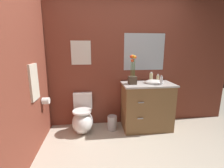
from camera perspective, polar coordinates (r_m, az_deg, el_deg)
name	(u,v)px	position (r m, az deg, el deg)	size (l,w,h in m)	color
wall_back	(129,62)	(3.17, 6.09, 7.75)	(4.22, 0.05, 2.50)	brown
wall_left	(21,71)	(2.26, -29.80, 4.17)	(0.05, 3.97, 2.50)	brown
toilet	(83,119)	(3.07, -10.49, -12.12)	(0.38, 0.59, 0.69)	white
vanity_cabinet	(147,105)	(3.11, 12.44, -7.56)	(0.94, 0.56, 1.07)	brown
flower_vase	(133,75)	(2.85, 7.39, 3.38)	(0.14, 0.14, 0.52)	#4C3D2D
soap_bottle	(161,81)	(2.90, 17.28, 1.17)	(0.05, 0.05, 0.17)	white
lotion_bottle	(158,79)	(3.05, 16.13, 1.74)	(0.05, 0.05, 0.17)	beige
hand_wash_bottle	(151,78)	(3.05, 13.86, 2.20)	(0.06, 0.06, 0.20)	beige
trash_bin	(112,123)	(3.11, 0.07, -13.72)	(0.18, 0.18, 0.27)	#B7B7BC
wall_poster	(81,53)	(3.06, -11.09, 10.97)	(0.36, 0.01, 0.44)	silver
wall_mirror	(144,52)	(3.20, 11.52, 11.22)	(0.80, 0.01, 0.70)	#B2BCC6
hanging_towel	(34,82)	(2.51, -26.27, 0.57)	(0.03, 0.28, 0.52)	beige
toilet_paper_roll	(46,101)	(2.83, -22.70, -5.59)	(0.11, 0.11, 0.11)	white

